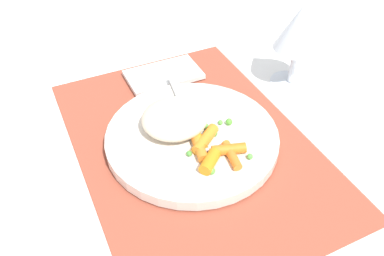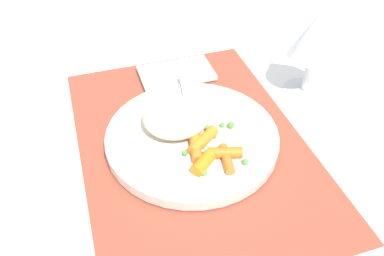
# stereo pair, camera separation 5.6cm
# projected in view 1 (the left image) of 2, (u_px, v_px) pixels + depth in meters

# --- Properties ---
(ground_plane) EXTENTS (2.40, 2.40, 0.00)m
(ground_plane) POSITION_uv_depth(u_px,v_px,m) (192.00, 144.00, 0.59)
(ground_plane) COLOR white
(placemat) EXTENTS (0.46, 0.32, 0.01)m
(placemat) POSITION_uv_depth(u_px,v_px,m) (192.00, 143.00, 0.59)
(placemat) COLOR #9E4733
(placemat) RESTS_ON ground_plane
(plate) EXTENTS (0.25, 0.25, 0.02)m
(plate) POSITION_uv_depth(u_px,v_px,m) (192.00, 137.00, 0.58)
(plate) COLOR silver
(plate) RESTS_ON placemat
(rice_mound) EXTENTS (0.09, 0.09, 0.04)m
(rice_mound) POSITION_uv_depth(u_px,v_px,m) (175.00, 118.00, 0.57)
(rice_mound) COLOR beige
(rice_mound) RESTS_ON plate
(carrot_portion) EXTENTS (0.09, 0.08, 0.02)m
(carrot_portion) POSITION_uv_depth(u_px,v_px,m) (212.00, 148.00, 0.54)
(carrot_portion) COLOR orange
(carrot_portion) RESTS_ON plate
(pea_scatter) EXTENTS (0.09, 0.09, 0.01)m
(pea_scatter) POSITION_uv_depth(u_px,v_px,m) (215.00, 139.00, 0.56)
(pea_scatter) COLOR #4B912F
(pea_scatter) RESTS_ON plate
(fork) EXTENTS (0.18, 0.04, 0.01)m
(fork) POSITION_uv_depth(u_px,v_px,m) (187.00, 120.00, 0.59)
(fork) COLOR silver
(fork) RESTS_ON plate
(wine_glass) EXTENTS (0.08, 0.08, 0.15)m
(wine_glass) POSITION_uv_depth(u_px,v_px,m) (300.00, 29.00, 0.64)
(wine_glass) COLOR silver
(wine_glass) RESTS_ON ground_plane
(napkin) EXTENTS (0.07, 0.13, 0.01)m
(napkin) POSITION_uv_depth(u_px,v_px,m) (164.00, 75.00, 0.71)
(napkin) COLOR white
(napkin) RESTS_ON placemat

